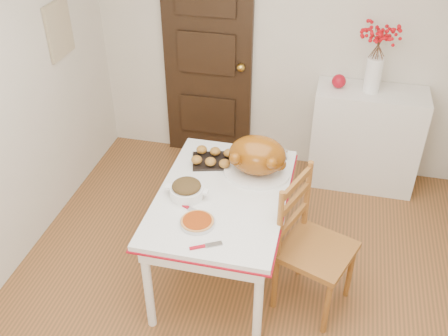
% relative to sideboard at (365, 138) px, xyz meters
% --- Properties ---
extents(floor, '(3.50, 4.00, 0.00)m').
position_rel_sideboard_xyz_m(floor, '(-0.83, -1.78, -0.48)').
color(floor, brown).
rests_on(floor, ground).
extents(wall_back, '(3.50, 0.00, 2.50)m').
position_rel_sideboard_xyz_m(wall_back, '(-0.83, 0.22, 0.77)').
color(wall_back, beige).
rests_on(wall_back, ground).
extents(door_back, '(0.85, 0.06, 2.06)m').
position_rel_sideboard_xyz_m(door_back, '(-1.53, 0.19, 0.55)').
color(door_back, black).
rests_on(door_back, ground).
extents(photo_board, '(0.03, 0.35, 0.45)m').
position_rel_sideboard_xyz_m(photo_board, '(-2.56, -0.58, 1.02)').
color(photo_board, '#CCC38A').
rests_on(photo_board, ground).
extents(sideboard, '(0.96, 0.43, 0.96)m').
position_rel_sideboard_xyz_m(sideboard, '(0.00, 0.00, 0.00)').
color(sideboard, silver).
rests_on(sideboard, floor).
extents(kitchen_table, '(0.90, 1.31, 0.78)m').
position_rel_sideboard_xyz_m(kitchen_table, '(-0.99, -1.48, -0.09)').
color(kitchen_table, silver).
rests_on(kitchen_table, floor).
extents(chair_oak, '(0.59, 0.59, 1.04)m').
position_rel_sideboard_xyz_m(chair_oak, '(-0.31, -1.59, 0.04)').
color(chair_oak, brown).
rests_on(chair_oak, floor).
extents(berry_vase, '(0.32, 0.32, 0.63)m').
position_rel_sideboard_xyz_m(berry_vase, '(-0.03, 0.00, 0.79)').
color(berry_vase, white).
rests_on(berry_vase, sideboard).
extents(apple, '(0.12, 0.12, 0.12)m').
position_rel_sideboard_xyz_m(apple, '(-0.30, 0.00, 0.54)').
color(apple, '#9F0A18').
rests_on(apple, sideboard).
extents(turkey_platter, '(0.48, 0.38, 0.30)m').
position_rel_sideboard_xyz_m(turkey_platter, '(-0.80, -1.21, 0.45)').
color(turkey_platter, '#945108').
rests_on(turkey_platter, kitchen_table).
extents(pumpkin_pie, '(0.28, 0.28, 0.05)m').
position_rel_sideboard_xyz_m(pumpkin_pie, '(-1.07, -1.83, 0.33)').
color(pumpkin_pie, '#862F09').
rests_on(pumpkin_pie, kitchen_table).
extents(stuffing_dish, '(0.36, 0.32, 0.11)m').
position_rel_sideboard_xyz_m(stuffing_dish, '(-1.22, -1.57, 0.36)').
color(stuffing_dish, '#4C3518').
rests_on(stuffing_dish, kitchen_table).
extents(rolls_tray, '(0.36, 0.31, 0.08)m').
position_rel_sideboard_xyz_m(rolls_tray, '(-1.15, -1.12, 0.34)').
color(rolls_tray, '#9D642E').
rests_on(rolls_tray, kitchen_table).
extents(pie_server, '(0.21, 0.15, 0.01)m').
position_rel_sideboard_xyz_m(pie_server, '(-0.97, -2.01, 0.31)').
color(pie_server, silver).
rests_on(pie_server, kitchen_table).
extents(carving_knife, '(0.25, 0.15, 0.01)m').
position_rel_sideboard_xyz_m(carving_knife, '(-1.14, -1.70, 0.31)').
color(carving_knife, silver).
rests_on(carving_knife, kitchen_table).
extents(drinking_glass, '(0.08, 0.08, 0.11)m').
position_rel_sideboard_xyz_m(drinking_glass, '(-0.97, -1.01, 0.36)').
color(drinking_glass, white).
rests_on(drinking_glass, kitchen_table).
extents(shaker_pair, '(0.08, 0.04, 0.08)m').
position_rel_sideboard_xyz_m(shaker_pair, '(-0.65, -0.96, 0.35)').
color(shaker_pair, white).
rests_on(shaker_pair, kitchen_table).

